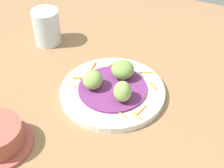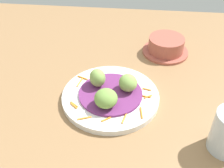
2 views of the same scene
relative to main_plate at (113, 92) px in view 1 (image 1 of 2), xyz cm
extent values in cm
cube|color=#936D47|center=(-0.05, 1.39, -1.79)|extent=(110.00, 110.00, 2.00)
cylinder|color=white|center=(0.00, 0.00, 0.00)|extent=(24.71, 24.71, 1.57)
cylinder|color=#702D6B|center=(0.00, 0.00, 1.09)|extent=(16.16, 16.16, 0.61)
cylinder|color=orange|center=(4.66, -8.40, 0.99)|extent=(1.90, 2.26, 0.40)
cylinder|color=orange|center=(-6.74, -5.24, 0.99)|extent=(1.05, 2.45, 0.40)
cylinder|color=orange|center=(-3.80, -8.68, 0.99)|extent=(3.51, 1.18, 0.40)
cylinder|color=orange|center=(-2.81, 9.16, 0.99)|extent=(0.97, 2.25, 0.40)
cylinder|color=orange|center=(8.79, -0.09, 0.99)|extent=(1.75, 2.18, 0.40)
cylinder|color=orange|center=(-0.12, 9.53, 0.99)|extent=(1.55, 2.06, 0.40)
cylinder|color=orange|center=(8.93, -5.13, 0.99)|extent=(1.51, 3.22, 0.40)
cylinder|color=orange|center=(5.16, -8.39, 0.99)|extent=(1.89, 2.11, 0.40)
cylinder|color=orange|center=(-5.88, -8.29, 0.99)|extent=(1.55, 3.03, 0.40)
cylinder|color=orange|center=(7.87, 4.10, 0.99)|extent=(3.54, 1.28, 0.40)
cylinder|color=orange|center=(5.82, 7.91, 0.99)|extent=(3.62, 0.85, 0.40)
cylinder|color=orange|center=(0.06, 8.59, 0.99)|extent=(0.85, 3.17, 0.40)
ellipsoid|color=#759E47|center=(4.55, -0.59, 3.57)|extent=(6.23, 6.23, 4.34)
ellipsoid|color=#84A851|center=(-1.76, 4.24, 3.58)|extent=(5.94, 5.73, 4.36)
ellipsoid|color=#84A851|center=(-2.79, -3.65, 3.75)|extent=(5.87, 5.54, 4.70)
cylinder|color=silver|center=(12.68, 25.87, 4.13)|extent=(7.50, 7.50, 9.83)
camera|label=1|loc=(-54.13, -24.24, 54.03)|focal=54.44mm
camera|label=2|loc=(52.23, 5.77, 47.58)|focal=44.45mm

